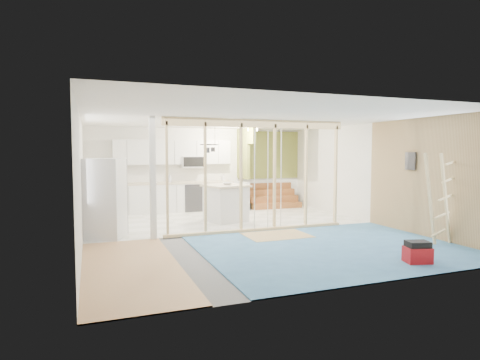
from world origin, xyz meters
name	(u,v)px	position (x,y,z in m)	size (l,w,h in m)	color
room	(246,176)	(0.00, 0.00, 1.30)	(7.01, 8.01, 2.61)	slate
floor_overlays	(248,231)	(0.07, 0.06, 0.01)	(7.00, 8.00, 0.03)	white
stud_frame	(237,164)	(-0.22, 0.00, 1.58)	(4.66, 0.14, 2.60)	#DCC287
base_cabinets	(153,199)	(-1.61, 3.36, 0.47)	(4.45, 2.24, 0.93)	silver
upper_cabinets	(175,153)	(-0.84, 3.82, 1.82)	(3.60, 0.41, 0.85)	silver
green_partition	(263,179)	(2.04, 3.66, 0.94)	(2.25, 1.51, 2.60)	olive
pot_rack	(210,147)	(-0.31, 1.89, 2.00)	(0.52, 0.52, 0.72)	black
sheathing_panel	(433,178)	(3.48, -2.00, 1.30)	(0.02, 4.00, 2.60)	tan
electrical_panel	(411,161)	(3.43, -1.40, 1.65)	(0.04, 0.30, 0.40)	#343439
ceiling_light	(253,130)	(1.40, 3.00, 2.54)	(0.32, 0.32, 0.08)	#FFEABF
fridge	(105,199)	(-3.04, 0.45, 0.86)	(0.98, 0.94, 1.72)	silver
island	(226,203)	(0.03, 1.53, 0.49)	(1.23, 1.23, 0.99)	silver
bowl	(228,184)	(0.06, 1.46, 1.02)	(0.27, 0.27, 0.07)	white
soap_bottle_a	(170,178)	(-1.05, 3.66, 1.06)	(0.10, 0.10, 0.26)	silver
soap_bottle_b	(223,178)	(0.70, 3.78, 1.03)	(0.09, 0.09, 0.20)	silver
toolbox	(418,253)	(1.72, -3.40, 0.18)	(0.47, 0.40, 0.38)	maroon
ladder	(440,199)	(3.12, -2.52, 0.93)	(0.98, 0.11, 1.82)	beige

